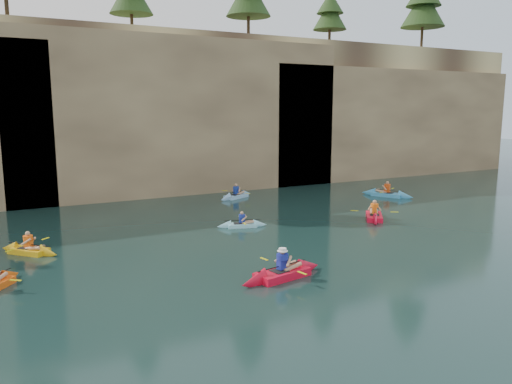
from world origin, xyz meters
name	(u,v)px	position (x,y,z in m)	size (l,w,h in m)	color
ground	(374,303)	(0.00, 0.00, 0.00)	(160.00, 160.00, 0.00)	black
cliff	(132,109)	(0.00, 30.00, 6.00)	(70.00, 16.00, 12.00)	tan
cliff_slab_center	(186,114)	(2.00, 22.60, 5.70)	(24.00, 2.40, 11.40)	tan
cliff_slab_east	(396,121)	(22.00, 22.60, 4.92)	(26.00, 2.40, 9.84)	tan
sea_cave_center	(105,177)	(-4.00, 21.95, 1.60)	(3.50, 1.00, 3.20)	black
sea_cave_east	(286,158)	(10.00, 21.95, 2.25)	(5.00, 1.00, 4.50)	black
main_kayaker	(282,273)	(-1.41, 3.40, 0.18)	(3.82, 2.49, 1.39)	red
kayaker_ltblue_near	(242,225)	(0.77, 11.14, 0.13)	(2.71, 2.02, 1.04)	#98E9FF
kayaker_red_far	(374,216)	(8.18, 9.41, 0.16)	(2.86, 3.35, 1.34)	red
kayaker_yellow	(29,250)	(-9.40, 11.13, 0.15)	(2.54, 2.69, 1.22)	gold
kayaker_ltblue_mid	(236,196)	(4.17, 18.95, 0.15)	(3.24, 2.22, 1.24)	#89BCE6
kayaker_blue_east	(387,194)	(13.81, 14.53, 0.16)	(2.38, 3.72, 1.34)	#40A2DC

